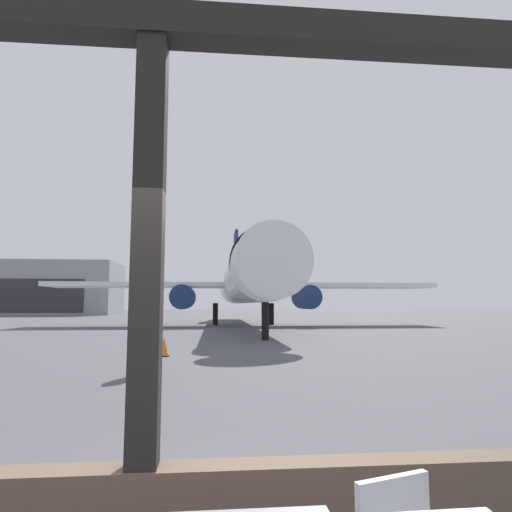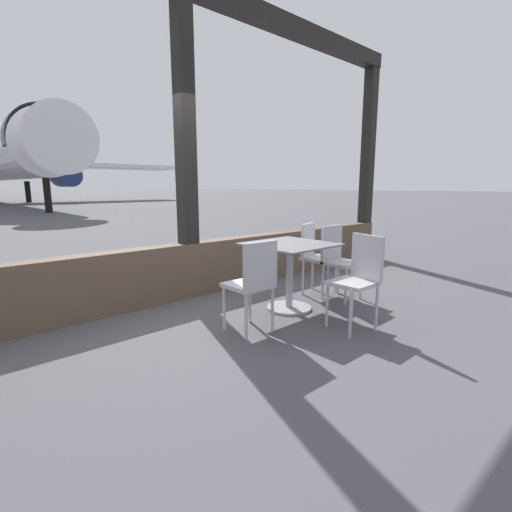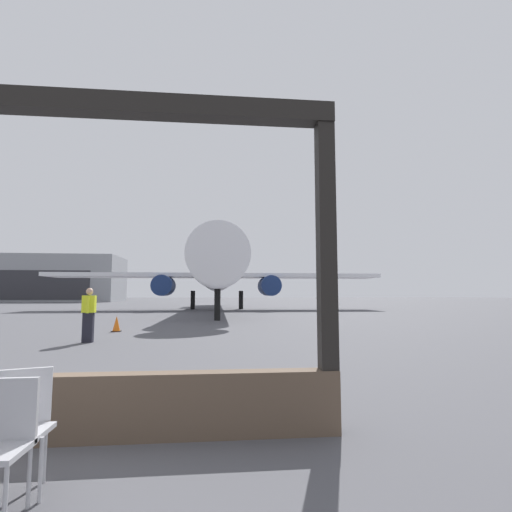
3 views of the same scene
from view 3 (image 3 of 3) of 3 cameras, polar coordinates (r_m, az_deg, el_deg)
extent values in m
plane|color=#4C4C51|center=(44.51, -9.59, -7.51)|extent=(220.00, 220.00, 0.00)
cube|color=black|center=(4.58, 10.42, -2.46)|extent=(0.20, 0.20, 3.60)
cube|color=#B2B2B7|center=(3.59, -32.67, -18.46)|extent=(0.40, 0.05, 0.45)
cylinder|color=#B2B2B7|center=(3.37, -33.10, -27.92)|extent=(0.03, 0.03, 0.46)
cylinder|color=#B2B2B7|center=(3.66, -30.50, -26.12)|extent=(0.03, 0.03, 0.46)
cube|color=#B2B2B7|center=(3.80, -31.54, -21.41)|extent=(0.40, 0.40, 0.04)
cube|color=#B2B2B7|center=(3.91, -30.99, -17.29)|extent=(0.39, 0.16, 0.44)
cylinder|color=#B2B2B7|center=(3.70, -29.23, -25.85)|extent=(0.03, 0.03, 0.47)
cylinder|color=#B2B2B7|center=(4.02, -28.75, -24.14)|extent=(0.03, 0.03, 0.47)
cylinder|color=silver|center=(38.55, -5.74, -2.51)|extent=(3.53, 33.09, 3.53)
cone|color=silver|center=(20.75, -5.65, 0.10)|extent=(3.35, 2.60, 3.35)
cylinder|color=black|center=(22.65, -5.66, 0.01)|extent=(3.60, 0.90, 3.60)
cube|color=silver|center=(38.95, -18.10, -2.74)|extent=(14.89, 4.20, 0.36)
cube|color=silver|center=(38.97, 6.61, -2.98)|extent=(14.89, 4.20, 0.36)
cylinder|color=navy|center=(36.95, -13.50, -4.27)|extent=(1.90, 3.20, 1.90)
cylinder|color=navy|center=(36.97, 1.98, -4.42)|extent=(1.90, 3.20, 1.90)
cube|color=navy|center=(53.90, -5.73, 1.06)|extent=(0.36, 4.40, 5.20)
cylinder|color=black|center=(22.86, -5.73, -7.15)|extent=(0.36, 0.36, 1.84)
cylinder|color=black|center=(39.10, -9.32, -6.44)|extent=(0.44, 0.44, 1.84)
cylinder|color=black|center=(39.10, -2.24, -6.51)|extent=(0.44, 0.44, 1.84)
cube|color=black|center=(13.69, -23.57, -9.66)|extent=(0.32, 0.20, 0.95)
cube|color=yellow|center=(13.65, -23.45, -6.53)|extent=(0.40, 0.22, 0.55)
sphere|color=tan|center=(13.65, -23.38, -4.83)|extent=(0.22, 0.22, 0.22)
cylinder|color=yellow|center=(13.42, -23.61, -6.65)|extent=(0.09, 0.09, 0.52)
cylinder|color=yellow|center=(13.89, -23.30, -6.61)|extent=(0.09, 0.09, 0.52)
cone|color=orange|center=(17.12, -19.92, -9.39)|extent=(0.32, 0.32, 0.64)
cube|color=black|center=(17.14, -19.95, -10.42)|extent=(0.36, 0.36, 0.03)
cube|color=gray|center=(85.38, -27.65, -3.02)|extent=(24.94, 12.51, 8.86)
cube|color=#2D2D33|center=(79.52, -29.38, -3.75)|extent=(17.46, 0.10, 5.31)
camera|label=1|loc=(2.80, -65.30, 1.21)|focal=30.74mm
camera|label=2|loc=(5.47, -93.12, -1.13)|focal=26.40mm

